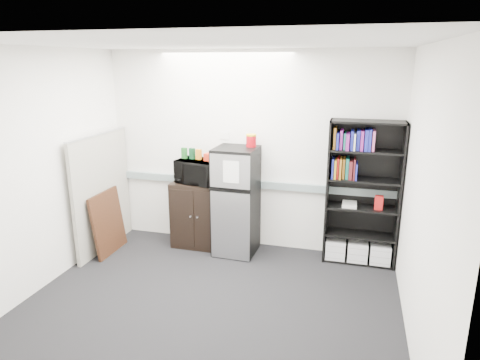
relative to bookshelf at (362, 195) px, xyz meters
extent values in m
plane|color=black|center=(-1.53, -1.57, -0.91)|extent=(4.00, 4.00, 0.00)
cube|color=white|center=(-1.53, 0.18, 0.44)|extent=(4.00, 0.02, 2.70)
cube|color=white|center=(0.47, -1.57, 0.44)|extent=(0.02, 3.50, 2.70)
cube|color=white|center=(-3.53, -1.57, 0.44)|extent=(0.02, 3.50, 2.70)
cube|color=white|center=(-1.53, -1.57, 1.79)|extent=(4.00, 3.50, 0.02)
cube|color=gray|center=(-1.53, 0.15, -0.01)|extent=(3.92, 0.05, 0.10)
cube|color=white|center=(-1.88, 0.18, 0.64)|extent=(0.14, 0.00, 0.10)
cube|color=black|center=(-0.44, -0.01, 0.01)|extent=(0.02, 0.34, 1.85)
cube|color=black|center=(0.44, -0.01, 0.01)|extent=(0.02, 0.34, 1.85)
cube|color=black|center=(0.00, 0.16, 0.01)|extent=(0.90, 0.02, 1.85)
cube|color=black|center=(0.00, -0.01, 0.92)|extent=(0.90, 0.34, 0.02)
cube|color=black|center=(0.00, -0.01, -0.89)|extent=(0.85, 0.32, 0.03)
cube|color=black|center=(0.00, -0.01, -0.54)|extent=(0.85, 0.32, 0.03)
cube|color=black|center=(0.00, -0.01, -0.17)|extent=(0.85, 0.32, 0.02)
cube|color=black|center=(0.00, -0.01, 0.20)|extent=(0.85, 0.32, 0.02)
cube|color=black|center=(0.00, -0.01, 0.57)|extent=(0.85, 0.32, 0.02)
cube|color=silver|center=(-0.28, -0.02, -0.76)|extent=(0.25, 0.30, 0.25)
cube|color=silver|center=(0.00, -0.02, -0.76)|extent=(0.25, 0.30, 0.25)
cube|color=silver|center=(0.28, -0.02, -0.76)|extent=(0.25, 0.30, 0.25)
cube|color=gray|center=(-3.43, -0.49, -0.11)|extent=(0.05, 1.30, 1.60)
cube|color=#B2B2B7|center=(-3.43, -0.49, 0.70)|extent=(0.06, 1.30, 0.02)
cube|color=black|center=(-2.17, -0.06, -0.45)|extent=(0.74, 0.46, 0.93)
cube|color=black|center=(-2.35, -0.30, -0.45)|extent=(0.34, 0.01, 0.82)
cube|color=black|center=(-1.99, -0.30, -0.45)|extent=(0.34, 0.01, 0.82)
cylinder|color=#B2B2B7|center=(-2.22, -0.31, -0.40)|extent=(0.02, 0.02, 0.02)
cylinder|color=#B2B2B7|center=(-2.12, -0.31, -0.40)|extent=(0.02, 0.02, 0.02)
imported|color=black|center=(-2.17, -0.08, 0.18)|extent=(0.64, 0.50, 0.32)
cube|color=#19581D|center=(-2.39, -0.05, 0.41)|extent=(0.08, 0.07, 0.15)
cube|color=#0C371A|center=(-2.27, -0.05, 0.41)|extent=(0.08, 0.07, 0.15)
cube|color=orange|center=(-2.18, -0.05, 0.41)|extent=(0.08, 0.07, 0.14)
cube|color=red|center=(-1.98, -0.10, 0.39)|extent=(0.20, 0.15, 0.10)
cube|color=black|center=(-1.62, -0.14, -0.19)|extent=(0.56, 0.56, 1.44)
cube|color=#ADADB1|center=(-1.62, -0.42, 0.30)|extent=(0.52, 0.04, 0.43)
cube|color=#ADADB1|center=(-1.62, -0.42, -0.44)|extent=(0.52, 0.04, 0.92)
cube|color=black|center=(-1.62, -0.43, 0.05)|extent=(0.52, 0.02, 0.03)
cube|color=white|center=(-1.60, -0.43, 0.30)|extent=(0.21, 0.01, 0.28)
cube|color=black|center=(-1.62, -0.14, 0.54)|extent=(0.56, 0.56, 0.02)
cylinder|color=#A90710|center=(-1.45, -0.02, 0.63)|extent=(0.13, 0.13, 0.16)
cylinder|color=gold|center=(-1.45, -0.02, 0.72)|extent=(0.14, 0.14, 0.02)
cube|color=black|center=(-3.30, -0.61, -0.49)|extent=(0.14, 0.66, 0.85)
cube|color=beige|center=(-3.28, -0.61, -0.49)|extent=(0.10, 0.57, 0.72)
camera|label=1|loc=(-0.13, -5.38, 1.63)|focal=32.00mm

